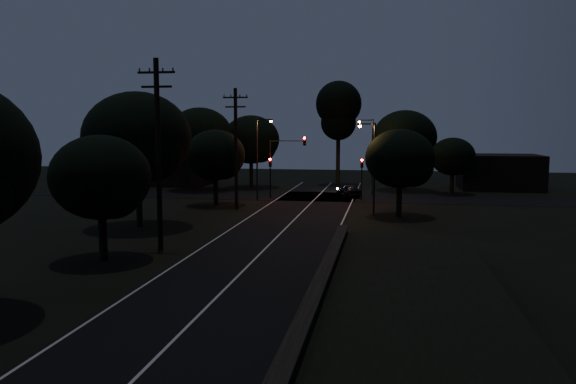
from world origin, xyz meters
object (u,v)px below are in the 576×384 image
(streetlight_a, at_px, (259,153))
(streetlight_c, at_px, (372,162))
(utility_pole_far, at_px, (236,146))
(tall_pine, at_px, (338,110))
(signal_mast, at_px, (287,155))
(car, at_px, (349,191))
(signal_right, at_px, (362,171))
(streetlight_b, at_px, (370,151))
(signal_left, at_px, (270,170))
(utility_pole_mid, at_px, (158,151))

(streetlight_a, relative_size, streetlight_c, 1.07)
(utility_pole_far, distance_m, tall_pine, 24.34)
(signal_mast, height_order, car, signal_mast)
(signal_right, height_order, streetlight_c, streetlight_c)
(streetlight_a, bearing_deg, streetlight_b, 29.48)
(utility_pole_far, relative_size, signal_right, 2.56)
(signal_left, xyz_separation_m, streetlight_a, (-0.71, -1.99, 1.80))
(signal_left, relative_size, signal_right, 1.00)
(streetlight_b, xyz_separation_m, streetlight_c, (0.52, -14.00, -0.29))
(utility_pole_far, bearing_deg, streetlight_b, 46.70)
(signal_right, relative_size, streetlight_c, 0.55)
(signal_left, height_order, signal_mast, signal_mast)
(utility_pole_far, distance_m, streetlight_b, 16.51)
(signal_mast, relative_size, car, 1.62)
(utility_pole_mid, height_order, streetlight_b, utility_pole_mid)
(streetlight_c, bearing_deg, utility_pole_far, 170.40)
(signal_left, bearing_deg, utility_pole_far, -99.94)
(utility_pole_mid, distance_m, signal_right, 27.30)
(signal_mast, bearing_deg, utility_pole_far, -111.11)
(signal_right, xyz_separation_m, signal_mast, (-7.51, 0.00, 1.50))
(utility_pole_far, relative_size, streetlight_b, 1.31)
(streetlight_b, bearing_deg, streetlight_c, -87.86)
(signal_mast, relative_size, streetlight_b, 0.78)
(tall_pine, bearing_deg, streetlight_b, -68.62)
(utility_pole_far, bearing_deg, signal_mast, 68.89)
(signal_mast, xyz_separation_m, car, (6.11, 2.39, -3.68))
(utility_pole_mid, bearing_deg, signal_mast, 82.96)
(utility_pole_far, bearing_deg, signal_left, 80.06)
(utility_pole_mid, bearing_deg, streetlight_a, 88.27)
(tall_pine, relative_size, streetlight_b, 1.61)
(utility_pole_far, distance_m, signal_right, 13.53)
(signal_right, distance_m, streetlight_a, 10.26)
(tall_pine, xyz_separation_m, signal_mast, (-3.91, -15.01, -4.96))
(utility_pole_far, distance_m, signal_mast, 8.64)
(tall_pine, bearing_deg, streetlight_c, -79.07)
(utility_pole_far, xyz_separation_m, signal_mast, (3.09, 7.99, -1.15))
(streetlight_c, relative_size, car, 1.95)
(streetlight_b, xyz_separation_m, car, (-2.11, -1.62, -3.98))
(signal_left, distance_m, signal_right, 9.20)
(tall_pine, bearing_deg, utility_pole_mid, -99.93)
(car, bearing_deg, streetlight_a, 2.66)
(signal_left, height_order, streetlight_c, streetlight_c)
(utility_pole_far, height_order, streetlight_b, utility_pole_far)
(tall_pine, bearing_deg, signal_mast, -104.62)
(utility_pole_far, xyz_separation_m, streetlight_c, (11.83, -2.00, -1.13))
(utility_pole_mid, xyz_separation_m, signal_mast, (3.09, 24.99, -1.40))
(tall_pine, bearing_deg, signal_right, -76.51)
(car, bearing_deg, signal_mast, -3.25)
(signal_left, bearing_deg, signal_right, 0.00)
(tall_pine, bearing_deg, car, -80.13)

